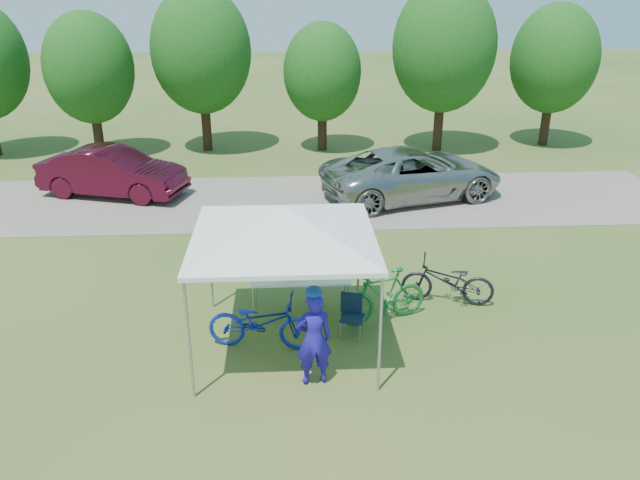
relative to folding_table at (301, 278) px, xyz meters
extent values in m
plane|color=#2D5119|center=(-0.31, -1.21, -0.76)|extent=(100.00, 100.00, 0.00)
cube|color=gray|center=(-0.31, 6.79, -0.75)|extent=(24.00, 5.00, 0.02)
cylinder|color=#A5A5AA|center=(-1.81, -2.71, 0.29)|extent=(0.05, 0.05, 2.10)
cylinder|color=#A5A5AA|center=(1.19, -2.71, 0.29)|extent=(0.05, 0.05, 2.10)
cylinder|color=#A5A5AA|center=(-1.81, 0.29, 0.29)|extent=(0.05, 0.05, 2.10)
cylinder|color=#A5A5AA|center=(1.19, 0.29, 0.29)|extent=(0.05, 0.05, 2.10)
cube|color=white|center=(-0.31, -1.21, 1.38)|extent=(3.15, 3.15, 0.08)
pyramid|color=white|center=(-0.31, -1.21, 1.97)|extent=(4.53, 4.53, 0.55)
cylinder|color=#382314|center=(-7.31, 12.49, 0.11)|extent=(0.36, 0.36, 1.75)
ellipsoid|color=#144711|center=(-7.31, 12.49, 2.49)|extent=(3.20, 3.20, 4.00)
cylinder|color=#382314|center=(-3.31, 13.09, 0.25)|extent=(0.36, 0.36, 2.03)
ellipsoid|color=#144711|center=(-3.31, 13.09, 3.01)|extent=(3.71, 3.71, 4.64)
cylinder|color=#382314|center=(1.19, 12.89, 0.04)|extent=(0.36, 0.36, 1.61)
ellipsoid|color=#144711|center=(1.19, 12.89, 2.23)|extent=(2.94, 2.94, 3.68)
cylinder|color=#382314|center=(5.69, 12.59, 0.29)|extent=(0.36, 0.36, 2.10)
ellipsoid|color=#144711|center=(5.69, 12.59, 3.14)|extent=(3.84, 3.84, 4.80)
cylinder|color=#382314|center=(10.19, 13.19, 0.15)|extent=(0.36, 0.36, 1.82)
ellipsoid|color=#144711|center=(10.19, 13.19, 2.62)|extent=(3.33, 3.33, 4.16)
cube|color=white|center=(0.00, 0.00, 0.02)|extent=(1.96, 0.82, 0.04)
cylinder|color=#A5A5AA|center=(-0.93, -0.35, -0.38)|extent=(0.04, 0.04, 0.76)
cylinder|color=#A5A5AA|center=(0.93, -0.35, -0.38)|extent=(0.04, 0.04, 0.76)
cylinder|color=#A5A5AA|center=(-0.93, 0.35, -0.38)|extent=(0.04, 0.04, 0.76)
cylinder|color=#A5A5AA|center=(0.93, 0.35, -0.38)|extent=(0.04, 0.04, 0.76)
cube|color=#0D1B32|center=(0.94, -0.99, -0.38)|extent=(0.52, 0.52, 0.04)
cube|color=#0D1B32|center=(0.94, -0.79, -0.16)|extent=(0.40, 0.16, 0.41)
cylinder|color=#A5A5AA|center=(0.76, -1.18, -0.58)|extent=(0.02, 0.02, 0.37)
cylinder|color=#A5A5AA|center=(1.13, -1.18, -0.58)|extent=(0.02, 0.02, 0.37)
cylinder|color=#A5A5AA|center=(0.76, -0.81, -0.58)|extent=(0.02, 0.02, 0.37)
cylinder|color=#A5A5AA|center=(1.13, -0.81, -0.58)|extent=(0.02, 0.02, 0.37)
cube|color=white|center=(-0.28, 0.00, 0.18)|extent=(0.41, 0.27, 0.27)
cube|color=white|center=(-0.28, 0.00, 0.34)|extent=(0.43, 0.29, 0.04)
cylinder|color=gold|center=(0.53, -0.05, 0.08)|extent=(0.09, 0.09, 0.07)
imported|color=#1F139E|center=(0.15, -2.41, 0.07)|extent=(0.67, 0.50, 1.67)
imported|color=#132BAA|center=(-0.74, -1.28, -0.24)|extent=(2.07, 1.01, 1.04)
imported|color=#186E31|center=(1.60, -0.46, -0.22)|extent=(1.89, 1.06, 1.09)
imported|color=black|center=(3.04, 0.20, -0.26)|extent=(2.00, 1.10, 1.00)
imported|color=#9F9F9B|center=(3.59, 6.89, 0.02)|extent=(6.00, 3.97, 1.53)
imported|color=#420B1B|center=(-5.57, 7.63, 0.00)|extent=(4.74, 2.76, 1.48)
camera|label=1|loc=(-0.23, -11.14, 5.52)|focal=35.00mm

